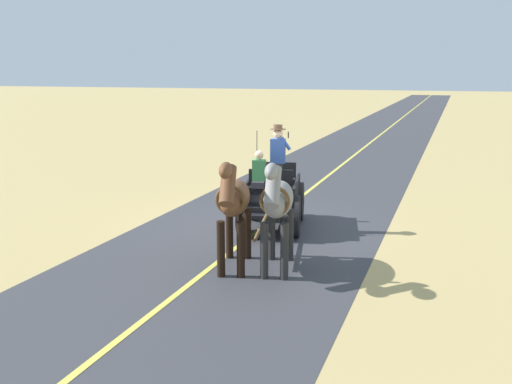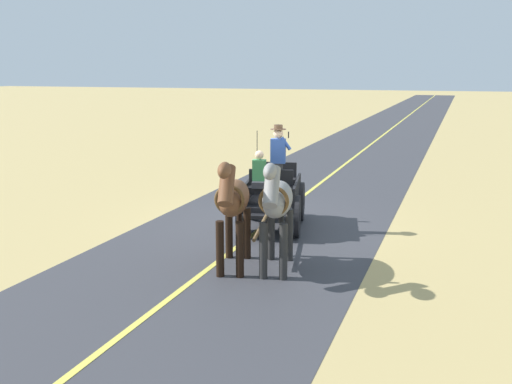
% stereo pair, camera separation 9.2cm
% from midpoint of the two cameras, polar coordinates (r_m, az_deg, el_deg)
% --- Properties ---
extents(ground_plane, '(200.00, 200.00, 0.00)m').
position_cam_midpoint_polar(ground_plane, '(14.26, 0.92, -3.16)').
color(ground_plane, tan).
extents(road_surface, '(5.74, 160.00, 0.01)m').
position_cam_midpoint_polar(road_surface, '(14.26, 0.92, -3.14)').
color(road_surface, '#38383D').
rests_on(road_surface, ground).
extents(road_centre_stripe, '(0.12, 160.00, 0.00)m').
position_cam_midpoint_polar(road_centre_stripe, '(14.25, 0.92, -3.12)').
color(road_centre_stripe, '#DBCC4C').
rests_on(road_centre_stripe, road_surface).
extents(horse_drawn_carriage, '(1.88, 4.51, 2.50)m').
position_cam_midpoint_polar(horse_drawn_carriage, '(13.72, 1.44, -0.26)').
color(horse_drawn_carriage, black).
rests_on(horse_drawn_carriage, ground).
extents(horse_near_side, '(0.85, 2.15, 2.21)m').
position_cam_midpoint_polar(horse_near_side, '(10.63, 1.87, -1.05)').
color(horse_near_side, gray).
rests_on(horse_near_side, ground).
extents(horse_off_side, '(0.91, 2.15, 2.21)m').
position_cam_midpoint_polar(horse_off_side, '(10.74, -2.46, -0.92)').
color(horse_off_side, brown).
rests_on(horse_off_side, ground).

